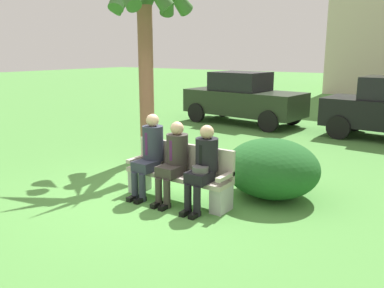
{
  "coord_description": "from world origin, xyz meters",
  "views": [
    {
      "loc": [
        4.04,
        -4.85,
        2.34
      ],
      "look_at": [
        0.37,
        0.45,
        0.85
      ],
      "focal_mm": 37.73,
      "sensor_mm": 36.0,
      "label": 1
    }
  ],
  "objects_px": {
    "seated_man_right": "(203,164)",
    "parked_car_near": "(243,98)",
    "park_bench": "(180,174)",
    "palm_tree_tall": "(145,5)",
    "seated_man_middle": "(174,158)",
    "shrub_near_bench": "(272,168)",
    "seated_man_left": "(150,151)"
  },
  "relations": [
    {
      "from": "seated_man_right",
      "to": "seated_man_middle",
      "type": "bearing_deg",
      "value": 179.43
    },
    {
      "from": "seated_man_left",
      "to": "seated_man_middle",
      "type": "distance_m",
      "value": 0.5
    },
    {
      "from": "seated_man_left",
      "to": "seated_man_middle",
      "type": "xyz_separation_m",
      "value": [
        0.5,
        -0.01,
        -0.04
      ]
    },
    {
      "from": "park_bench",
      "to": "shrub_near_bench",
      "type": "bearing_deg",
      "value": 39.28
    },
    {
      "from": "seated_man_left",
      "to": "seated_man_right",
      "type": "bearing_deg",
      "value": -0.71
    },
    {
      "from": "park_bench",
      "to": "seated_man_right",
      "type": "distance_m",
      "value": 0.62
    },
    {
      "from": "palm_tree_tall",
      "to": "seated_man_middle",
      "type": "bearing_deg",
      "value": -40.82
    },
    {
      "from": "seated_man_middle",
      "to": "palm_tree_tall",
      "type": "bearing_deg",
      "value": 139.18
    },
    {
      "from": "shrub_near_bench",
      "to": "parked_car_near",
      "type": "relative_size",
      "value": 0.38
    },
    {
      "from": "seated_man_right",
      "to": "parked_car_near",
      "type": "height_order",
      "value": "parked_car_near"
    },
    {
      "from": "seated_man_right",
      "to": "parked_car_near",
      "type": "bearing_deg",
      "value": 113.3
    },
    {
      "from": "park_bench",
      "to": "shrub_near_bench",
      "type": "height_order",
      "value": "shrub_near_bench"
    },
    {
      "from": "park_bench",
      "to": "parked_car_near",
      "type": "height_order",
      "value": "parked_car_near"
    },
    {
      "from": "parked_car_near",
      "to": "park_bench",
      "type": "bearing_deg",
      "value": -70.15
    },
    {
      "from": "park_bench",
      "to": "parked_car_near",
      "type": "relative_size",
      "value": 0.45
    },
    {
      "from": "park_bench",
      "to": "seated_man_middle",
      "type": "distance_m",
      "value": 0.32
    },
    {
      "from": "park_bench",
      "to": "seated_man_right",
      "type": "bearing_deg",
      "value": -13.96
    },
    {
      "from": "seated_man_right",
      "to": "shrub_near_bench",
      "type": "xyz_separation_m",
      "value": [
        0.63,
        1.08,
        -0.23
      ]
    },
    {
      "from": "shrub_near_bench",
      "to": "seated_man_left",
      "type": "bearing_deg",
      "value": -147.44
    },
    {
      "from": "park_bench",
      "to": "shrub_near_bench",
      "type": "distance_m",
      "value": 1.5
    },
    {
      "from": "seated_man_middle",
      "to": "shrub_near_bench",
      "type": "xyz_separation_m",
      "value": [
        1.18,
        1.08,
        -0.23
      ]
    },
    {
      "from": "seated_man_middle",
      "to": "palm_tree_tall",
      "type": "height_order",
      "value": "palm_tree_tall"
    },
    {
      "from": "seated_man_middle",
      "to": "seated_man_right",
      "type": "distance_m",
      "value": 0.55
    },
    {
      "from": "park_bench",
      "to": "seated_man_left",
      "type": "height_order",
      "value": "seated_man_left"
    },
    {
      "from": "park_bench",
      "to": "palm_tree_tall",
      "type": "xyz_separation_m",
      "value": [
        -2.09,
        1.66,
        2.85
      ]
    },
    {
      "from": "seated_man_middle",
      "to": "parked_car_near",
      "type": "xyz_separation_m",
      "value": [
        -2.45,
        6.97,
        0.12
      ]
    },
    {
      "from": "park_bench",
      "to": "seated_man_left",
      "type": "bearing_deg",
      "value": -166.89
    },
    {
      "from": "park_bench",
      "to": "parked_car_near",
      "type": "bearing_deg",
      "value": 109.85
    },
    {
      "from": "park_bench",
      "to": "shrub_near_bench",
      "type": "relative_size",
      "value": 1.18
    },
    {
      "from": "seated_man_left",
      "to": "shrub_near_bench",
      "type": "xyz_separation_m",
      "value": [
        1.67,
        1.07,
        -0.27
      ]
    },
    {
      "from": "palm_tree_tall",
      "to": "parked_car_near",
      "type": "height_order",
      "value": "palm_tree_tall"
    },
    {
      "from": "seated_man_left",
      "to": "seated_man_right",
      "type": "xyz_separation_m",
      "value": [
        1.05,
        -0.01,
        -0.04
      ]
    }
  ]
}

